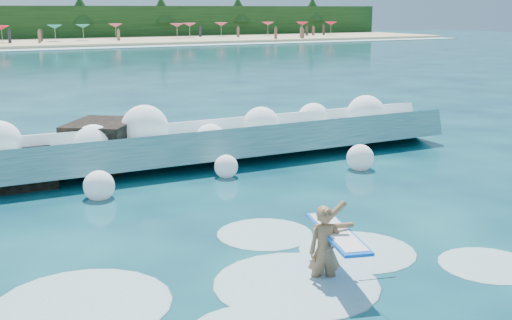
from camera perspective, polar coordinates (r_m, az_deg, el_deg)
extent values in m
plane|color=#07243C|center=(12.82, -1.78, -7.79)|extent=(200.00, 200.00, 0.00)
cube|color=teal|center=(19.53, -6.21, 0.93)|extent=(18.02, 2.74, 1.50)
cube|color=white|center=(20.17, -7.09, 2.61)|extent=(18.02, 1.27, 0.70)
cube|color=black|center=(18.18, -20.68, -0.98)|extent=(2.07, 1.63, 1.12)
cube|color=black|center=(19.77, -13.43, 1.09)|extent=(2.78, 2.87, 1.57)
imported|color=#956745|center=(11.24, 6.14, -8.09)|extent=(0.68, 0.56, 1.61)
cube|color=blue|center=(11.33, 7.22, -6.44)|extent=(1.09, 2.25, 0.05)
cube|color=white|center=(11.32, 7.22, -6.38)|extent=(0.95, 2.05, 0.05)
cylinder|color=black|center=(10.48, 10.67, -10.35)|extent=(0.01, 0.91, 0.43)
sphere|color=white|center=(18.85, -14.22, 1.20)|extent=(1.24, 1.24, 1.24)
sphere|color=white|center=(19.48, -9.86, 2.77)|extent=(1.42, 1.42, 1.42)
sphere|color=white|center=(19.78, -4.09, 1.87)|extent=(0.95, 0.95, 0.95)
sphere|color=white|center=(20.59, 0.46, 3.12)|extent=(1.18, 1.18, 1.18)
sphere|color=white|center=(22.24, 5.12, 3.65)|extent=(1.11, 1.11, 1.11)
sphere|color=white|center=(22.60, 9.74, 4.01)|extent=(1.33, 1.33, 1.33)
sphere|color=white|center=(16.44, -13.78, -2.27)|extent=(0.78, 0.78, 0.78)
sphere|color=white|center=(18.00, -2.67, -0.59)|extent=(0.67, 0.67, 0.67)
sphere|color=white|center=(19.08, 9.25, 0.18)|extent=(0.81, 0.81, 0.81)
ellipsoid|color=silver|center=(11.25, 3.61, -10.94)|extent=(2.91, 2.91, 0.15)
ellipsoid|color=silver|center=(12.78, 8.98, -8.02)|extent=(2.31, 2.31, 0.12)
ellipsoid|color=silver|center=(10.88, -15.18, -12.29)|extent=(2.91, 2.91, 0.15)
ellipsoid|color=silver|center=(13.55, 0.79, -6.59)|extent=(2.04, 2.04, 0.10)
ellipsoid|color=silver|center=(12.73, 19.96, -8.78)|extent=(1.83, 1.83, 0.09)
cone|color=red|center=(88.90, -21.70, 10.88)|extent=(2.00, 2.00, 0.50)
cone|color=#14827D|center=(90.10, -17.47, 11.23)|extent=(2.00, 2.00, 0.50)
cone|color=#14827D|center=(92.32, -15.14, 11.41)|extent=(2.00, 2.00, 0.50)
cone|color=#C93B56|center=(95.30, -12.39, 11.60)|extent=(2.00, 2.00, 0.50)
cone|color=#C93B56|center=(95.58, -7.05, 11.81)|extent=(2.00, 2.00, 0.50)
cone|color=#C93B56|center=(98.34, -5.93, 11.88)|extent=(2.00, 2.00, 0.50)
cone|color=#C93B56|center=(101.28, -3.12, 11.97)|extent=(2.00, 2.00, 0.50)
cone|color=#C93B56|center=(104.77, 1.06, 12.03)|extent=(2.00, 2.00, 0.50)
cone|color=red|center=(105.53, 4.14, 12.01)|extent=(2.00, 2.00, 0.50)
cone|color=red|center=(107.39, 6.68, 11.98)|extent=(2.00, 2.00, 0.50)
cube|color=#8C664C|center=(105.10, 5.71, 11.40)|extent=(0.35, 0.22, 1.58)
cube|color=#262633|center=(106.81, 3.33, 11.44)|extent=(0.35, 0.22, 1.46)
cube|color=brown|center=(93.07, -9.14, 11.06)|extent=(0.35, 0.22, 1.59)
cube|color=brown|center=(90.50, -9.07, 10.97)|extent=(0.35, 0.22, 1.49)
cube|color=#8C664C|center=(93.29, 1.76, 11.21)|extent=(0.35, 0.22, 1.56)
cube|color=#262633|center=(91.97, -21.69, 10.23)|extent=(0.35, 0.22, 1.46)
cube|color=brown|center=(89.30, -16.89, 10.57)|extent=(0.35, 0.22, 1.59)
cube|color=#3F332D|center=(93.26, 0.89, 11.20)|extent=(0.35, 0.22, 1.52)
cube|color=#262633|center=(88.10, -14.89, 10.64)|extent=(0.35, 0.22, 1.51)
cube|color=#3F332D|center=(89.74, -13.33, 10.73)|extent=(0.35, 0.22, 1.40)
cube|color=#8C664C|center=(92.59, 3.76, 10.96)|extent=(0.35, 0.22, 1.50)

